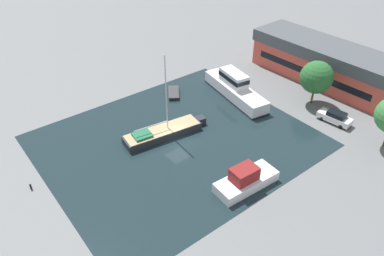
# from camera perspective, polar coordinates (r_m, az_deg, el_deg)

# --- Properties ---
(ground_plane) EXTENTS (440.00, 440.00, 0.00)m
(ground_plane) POSITION_cam_1_polar(r_m,az_deg,el_deg) (49.04, -2.28, -1.98)
(ground_plane) COLOR slate
(water_canal) EXTENTS (28.23, 33.05, 0.01)m
(water_canal) POSITION_cam_1_polar(r_m,az_deg,el_deg) (49.03, -2.28, -1.98)
(water_canal) COLOR #19282D
(water_canal) RESTS_ON ground
(warehouse_building) EXTENTS (25.29, 8.78, 6.24)m
(warehouse_building) POSITION_cam_1_polar(r_m,az_deg,el_deg) (65.74, 19.59, 9.39)
(warehouse_building) COLOR #C64C3D
(warehouse_building) RESTS_ON ground
(quay_tree_near_building) EXTENTS (4.81, 4.81, 6.74)m
(quay_tree_near_building) POSITION_cam_1_polar(r_m,az_deg,el_deg) (57.74, 18.44, 7.34)
(quay_tree_near_building) COLOR brown
(quay_tree_near_building) RESTS_ON ground
(parked_car) EXTENTS (4.84, 2.43, 1.70)m
(parked_car) POSITION_cam_1_polar(r_m,az_deg,el_deg) (55.77, 20.96, 1.57)
(parked_car) COLOR silver
(parked_car) RESTS_ON ground
(sailboat_moored) EXTENTS (4.08, 11.90, 11.44)m
(sailboat_moored) POSITION_cam_1_polar(r_m,az_deg,el_deg) (49.73, -4.36, -0.59)
(sailboat_moored) COLOR #23282D
(sailboat_moored) RESTS_ON water_canal
(motor_cruiser) EXTENTS (13.58, 5.26, 3.99)m
(motor_cruiser) POSITION_cam_1_polar(r_m,az_deg,el_deg) (58.23, 6.55, 6.03)
(motor_cruiser) COLOR white
(motor_cruiser) RESTS_ON water_canal
(small_dinghy) EXTENTS (4.20, 3.58, 0.51)m
(small_dinghy) POSITION_cam_1_polar(r_m,az_deg,el_deg) (59.08, -2.81, 5.36)
(small_dinghy) COLOR #23282D
(small_dinghy) RESTS_ON water_canal
(cabin_boat) EXTENTS (3.28, 7.57, 2.79)m
(cabin_boat) POSITION_cam_1_polar(r_m,az_deg,el_deg) (42.32, 8.18, -7.82)
(cabin_boat) COLOR white
(cabin_boat) RESTS_ON water_canal
(mooring_bollard) EXTENTS (0.24, 0.24, 0.74)m
(mooring_bollard) POSITION_cam_1_polar(r_m,az_deg,el_deg) (45.66, -23.37, -8.18)
(mooring_bollard) COLOR black
(mooring_bollard) RESTS_ON ground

